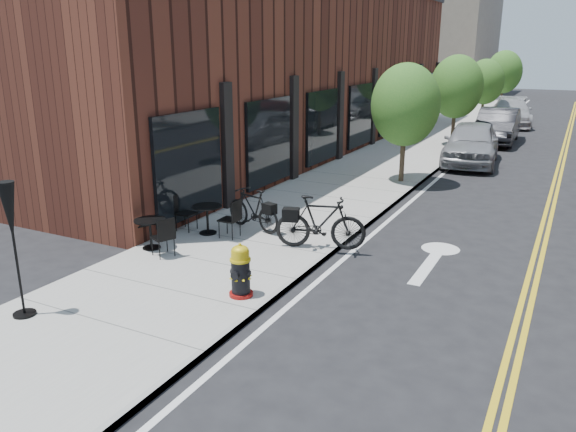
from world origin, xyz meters
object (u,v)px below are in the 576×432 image
Objects in this scene: bistro_set_c at (207,215)px; parked_car_a at (471,143)px; bicycle_right at (321,222)px; parked_car_b at (497,126)px; fire_hydrant at (241,271)px; bicycle_left at (253,209)px; parked_car_c at (511,112)px; bistro_set_b at (150,230)px; patio_umbrella at (11,221)px.

bistro_set_c is 12.73m from parked_car_a.
bicycle_right is 1.21× the size of bistro_set_c.
bicycle_right is 17.72m from parked_car_b.
fire_hydrant is 3.66m from bistro_set_c.
bicycle_left is 0.35× the size of parked_car_a.
parked_car_c is (1.34, 27.43, 0.20)m from fire_hydrant.
fire_hydrant is 0.20× the size of parked_car_a.
parked_car_c is (4.40, 26.24, 0.23)m from bistro_set_b.
fire_hydrant reaches higher than bistro_set_c.
parked_car_c reaches higher than bistro_set_c.
bicycle_right is 0.40× the size of parked_car_b.
patio_umbrella is (-1.02, -5.67, 1.11)m from bicycle_left.
parked_car_a is (3.90, 12.11, 0.26)m from bistro_set_c.
parked_car_a is 12.71m from parked_car_c.
parked_car_a is at bearing 80.68° from fire_hydrant.
bicycle_right is 0.88× the size of patio_umbrella.
fire_hydrant is 0.61× the size of bistro_set_b.
bistro_set_c is (-2.56, 2.62, -0.02)m from fire_hydrant.
bicycle_left is 0.86× the size of bicycle_right.
parked_car_c is at bearing -171.25° from bicycle_left.
bistro_set_c is at bearing 94.73° from bistro_set_b.
parked_car_b is 6.87m from parked_car_c.
parked_car_a is 5.84m from parked_car_b.
fire_hydrant is 2.91m from bicycle_right.
parked_car_b is (4.30, 22.86, -0.93)m from patio_umbrella.
parked_car_a reaches higher than fire_hydrant.
parked_car_b is at bearing -174.70° from bicycle_left.
bistro_set_b is 26.61m from parked_car_c.
patio_umbrella is 0.47× the size of parked_car_a.
parked_car_b is (4.08, 17.95, 0.25)m from bistro_set_c.
parked_car_b is (1.28, 17.68, 0.10)m from bicycle_right.
bicycle_left is at bearing 41.96° from bistro_set_c.
bistro_set_b is 0.98× the size of bistro_set_c.
bicycle_left is at bearing 113.31° from fire_hydrant.
parked_car_c is at bearing 83.09° from fire_hydrant.
patio_umbrella is 0.46× the size of parked_car_b.
bistro_set_b is at bearing -107.26° from parked_car_c.
patio_umbrella is 30.03m from parked_car_c.
bistro_set_c is 5.06m from patio_umbrella.
bistro_set_b is at bearing 94.63° from patio_umbrella.
bicycle_left is 2.06m from bicycle_right.
patio_umbrella is 17.54m from parked_car_a.
bicycle_left is 0.75× the size of patio_umbrella.
parked_car_b is (0.18, 5.84, -0.01)m from parked_car_a.
fire_hydrant is 20.63m from parked_car_b.
patio_umbrella is (-3.02, -5.19, 1.03)m from bicycle_right.
bistro_set_c is at bearing 78.49° from bicycle_right.
bicycle_right is at bearing -95.68° from parked_car_b.
fire_hydrant is at bearing 2.81° from bistro_set_b.
parked_car_a is at bearing -179.17° from bicycle_left.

